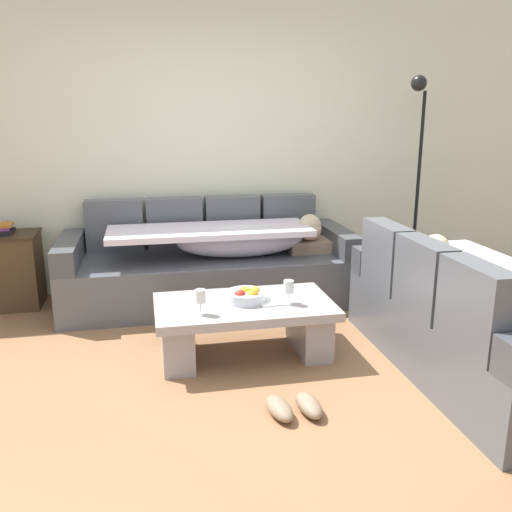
{
  "coord_description": "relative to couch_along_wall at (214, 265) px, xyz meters",
  "views": [
    {
      "loc": [
        -0.54,
        -2.95,
        1.62
      ],
      "look_at": [
        0.28,
        1.04,
        0.55
      ],
      "focal_mm": 38.11,
      "sensor_mm": 36.0,
      "label": 1
    }
  ],
  "objects": [
    {
      "name": "ground_plane",
      "position": [
        -0.03,
        -1.63,
        -0.33
      ],
      "size": [
        14.0,
        14.0,
        0.0
      ],
      "primitive_type": "plane",
      "color": "#906441"
    },
    {
      "name": "wine_glass_near_left",
      "position": [
        -0.26,
        -1.32,
        0.17
      ],
      "size": [
        0.07,
        0.07,
        0.17
      ],
      "color": "silver",
      "rests_on": "coffee_table"
    },
    {
      "name": "couch_near_window",
      "position": [
        1.44,
        -1.66,
        0.01
      ],
      "size": [
        0.92,
        1.97,
        0.88
      ],
      "rotation": [
        0.0,
        0.0,
        1.57
      ],
      "color": "#53575D",
      "rests_on": "ground_plane"
    },
    {
      "name": "floor_lamp",
      "position": [
        1.93,
        0.11,
        0.79
      ],
      "size": [
        0.33,
        0.31,
        1.95
      ],
      "color": "black",
      "rests_on": "ground_plane"
    },
    {
      "name": "fruit_bowl",
      "position": [
        0.08,
        -1.14,
        0.09
      ],
      "size": [
        0.28,
        0.28,
        0.1
      ],
      "color": "silver",
      "rests_on": "coffee_table"
    },
    {
      "name": "book_stack_on_cabinet",
      "position": [
        -1.75,
        0.23,
        0.35
      ],
      "size": [
        0.18,
        0.22,
        0.09
      ],
      "color": "black",
      "rests_on": "side_cabinet"
    },
    {
      "name": "wine_glass_near_right",
      "position": [
        0.34,
        -1.25,
        0.17
      ],
      "size": [
        0.07,
        0.07,
        0.17
      ],
      "color": "silver",
      "rests_on": "coffee_table"
    },
    {
      "name": "back_wall",
      "position": [
        -0.03,
        0.52,
        1.02
      ],
      "size": [
        9.0,
        0.1,
        2.7
      ],
      "primitive_type": "cube",
      "color": "beige",
      "rests_on": "ground_plane"
    },
    {
      "name": "coffee_table",
      "position": [
        0.05,
        -1.15,
        -0.09
      ],
      "size": [
        1.2,
        0.68,
        0.38
      ],
      "color": "#A09898",
      "rests_on": "ground_plane"
    },
    {
      "name": "pair_of_shoes",
      "position": [
        0.18,
        -1.97,
        -0.28
      ],
      "size": [
        0.32,
        0.29,
        0.09
      ],
      "color": "#8C7259",
      "rests_on": "ground_plane"
    },
    {
      "name": "couch_along_wall",
      "position": [
        0.0,
        0.0,
        0.0
      ],
      "size": [
        2.5,
        0.92,
        0.88
      ],
      "color": "#53575D",
      "rests_on": "ground_plane"
    },
    {
      "name": "open_magazine",
      "position": [
        0.28,
        -1.17,
        0.06
      ],
      "size": [
        0.3,
        0.24,
        0.01
      ],
      "primitive_type": "cube",
      "rotation": [
        0.0,
        0.0,
        0.11
      ],
      "color": "white",
      "rests_on": "coffee_table"
    }
  ]
}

